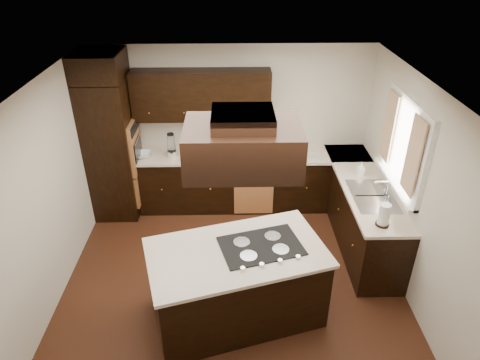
# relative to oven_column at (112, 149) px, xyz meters

# --- Properties ---
(floor) EXTENTS (4.20, 4.20, 0.02)m
(floor) POSITION_rel_oven_column_xyz_m (1.78, -1.71, -1.07)
(floor) COLOR #502816
(floor) RESTS_ON ground
(ceiling) EXTENTS (4.20, 4.20, 0.02)m
(ceiling) POSITION_rel_oven_column_xyz_m (1.78, -1.71, 1.45)
(ceiling) COLOR white
(ceiling) RESTS_ON ground
(wall_back) EXTENTS (4.20, 0.02, 2.50)m
(wall_back) POSITION_rel_oven_column_xyz_m (1.78, 0.40, 0.19)
(wall_back) COLOR beige
(wall_back) RESTS_ON ground
(wall_left) EXTENTS (0.02, 4.20, 2.50)m
(wall_left) POSITION_rel_oven_column_xyz_m (-0.33, -1.71, 0.19)
(wall_left) COLOR beige
(wall_left) RESTS_ON ground
(wall_right) EXTENTS (0.02, 4.20, 2.50)m
(wall_right) POSITION_rel_oven_column_xyz_m (3.88, -1.71, 0.19)
(wall_right) COLOR beige
(wall_right) RESTS_ON ground
(oven_column) EXTENTS (0.65, 0.75, 2.12)m
(oven_column) POSITION_rel_oven_column_xyz_m (0.00, 0.00, 0.00)
(oven_column) COLOR black
(oven_column) RESTS_ON floor
(wall_oven_face) EXTENTS (0.05, 0.62, 0.78)m
(wall_oven_face) POSITION_rel_oven_column_xyz_m (0.35, 0.00, 0.06)
(wall_oven_face) COLOR #BA7641
(wall_oven_face) RESTS_ON oven_column
(base_cabinets_back) EXTENTS (2.93, 0.60, 0.88)m
(base_cabinets_back) POSITION_rel_oven_column_xyz_m (1.81, 0.09, -0.62)
(base_cabinets_back) COLOR black
(base_cabinets_back) RESTS_ON floor
(base_cabinets_right) EXTENTS (0.60, 2.40, 0.88)m
(base_cabinets_right) POSITION_rel_oven_column_xyz_m (3.58, -0.80, -0.62)
(base_cabinets_right) COLOR black
(base_cabinets_right) RESTS_ON floor
(countertop_back) EXTENTS (2.93, 0.63, 0.04)m
(countertop_back) POSITION_rel_oven_column_xyz_m (1.81, 0.08, -0.16)
(countertop_back) COLOR beige
(countertop_back) RESTS_ON base_cabinets_back
(countertop_right) EXTENTS (0.63, 2.40, 0.04)m
(countertop_right) POSITION_rel_oven_column_xyz_m (3.56, -0.80, -0.16)
(countertop_right) COLOR beige
(countertop_right) RESTS_ON base_cabinets_right
(upper_cabinets) EXTENTS (2.00, 0.34, 0.72)m
(upper_cabinets) POSITION_rel_oven_column_xyz_m (1.34, 0.23, 0.75)
(upper_cabinets) COLOR black
(upper_cabinets) RESTS_ON wall_back
(dishwasher_front) EXTENTS (0.60, 0.05, 0.72)m
(dishwasher_front) POSITION_rel_oven_column_xyz_m (2.10, -0.20, -0.66)
(dishwasher_front) COLOR #BA7641
(dishwasher_front) RESTS_ON floor
(window_frame) EXTENTS (0.06, 1.32, 1.12)m
(window_frame) POSITION_rel_oven_column_xyz_m (3.85, -1.16, 0.59)
(window_frame) COLOR white
(window_frame) RESTS_ON wall_right
(window_pane) EXTENTS (0.00, 1.20, 1.00)m
(window_pane) POSITION_rel_oven_column_xyz_m (3.87, -1.16, 0.59)
(window_pane) COLOR white
(window_pane) RESTS_ON wall_right
(curtain_left) EXTENTS (0.02, 0.34, 0.90)m
(curtain_left) POSITION_rel_oven_column_xyz_m (3.79, -1.57, 0.64)
(curtain_left) COLOR beige
(curtain_left) RESTS_ON wall_right
(curtain_right) EXTENTS (0.02, 0.34, 0.90)m
(curtain_right) POSITION_rel_oven_column_xyz_m (3.79, -0.74, 0.64)
(curtain_right) COLOR beige
(curtain_right) RESTS_ON wall_right
(sink_rim) EXTENTS (0.52, 0.84, 0.01)m
(sink_rim) POSITION_rel_oven_column_xyz_m (3.58, -1.16, -0.14)
(sink_rim) COLOR silver
(sink_rim) RESTS_ON countertop_right
(island) EXTENTS (2.01, 1.45, 0.88)m
(island) POSITION_rel_oven_column_xyz_m (1.82, -2.21, -0.62)
(island) COLOR black
(island) RESTS_ON floor
(island_top) EXTENTS (2.09, 1.53, 0.04)m
(island_top) POSITION_rel_oven_column_xyz_m (1.82, -2.21, -0.16)
(island_top) COLOR beige
(island_top) RESTS_ON island
(cooktop) EXTENTS (0.98, 0.78, 0.01)m
(cooktop) POSITION_rel_oven_column_xyz_m (2.08, -2.14, -0.13)
(cooktop) COLOR black
(cooktop) RESTS_ON island_top
(range_hood) EXTENTS (1.05, 0.72, 0.42)m
(range_hood) POSITION_rel_oven_column_xyz_m (1.88, -2.25, 1.10)
(range_hood) COLOR black
(range_hood) RESTS_ON ceiling
(hood_duct) EXTENTS (0.55, 0.50, 0.13)m
(hood_duct) POSITION_rel_oven_column_xyz_m (1.88, -2.25, 1.38)
(hood_duct) COLOR black
(hood_duct) RESTS_ON ceiling
(blender_base) EXTENTS (0.15, 0.15, 0.10)m
(blender_base) POSITION_rel_oven_column_xyz_m (0.88, 0.01, -0.09)
(blender_base) COLOR silver
(blender_base) RESTS_ON countertop_back
(blender_pitcher) EXTENTS (0.13, 0.13, 0.26)m
(blender_pitcher) POSITION_rel_oven_column_xyz_m (0.88, 0.01, 0.09)
(blender_pitcher) COLOR silver
(blender_pitcher) RESTS_ON blender_base
(spice_rack) EXTENTS (0.32, 0.18, 0.26)m
(spice_rack) POSITION_rel_oven_column_xyz_m (1.37, 0.03, -0.01)
(spice_rack) COLOR black
(spice_rack) RESTS_ON countertop_back
(mixing_bowl) EXTENTS (0.29, 0.29, 0.07)m
(mixing_bowl) POSITION_rel_oven_column_xyz_m (0.45, 0.02, -0.11)
(mixing_bowl) COLOR white
(mixing_bowl) RESTS_ON countertop_back
(soap_bottle) EXTENTS (0.09, 0.09, 0.19)m
(soap_bottle) POSITION_rel_oven_column_xyz_m (3.56, -0.59, -0.05)
(soap_bottle) COLOR white
(soap_bottle) RESTS_ON countertop_right
(paper_towel) EXTENTS (0.16, 0.16, 0.28)m
(paper_towel) POSITION_rel_oven_column_xyz_m (3.50, -1.78, -0.00)
(paper_towel) COLOR white
(paper_towel) RESTS_ON countertop_right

